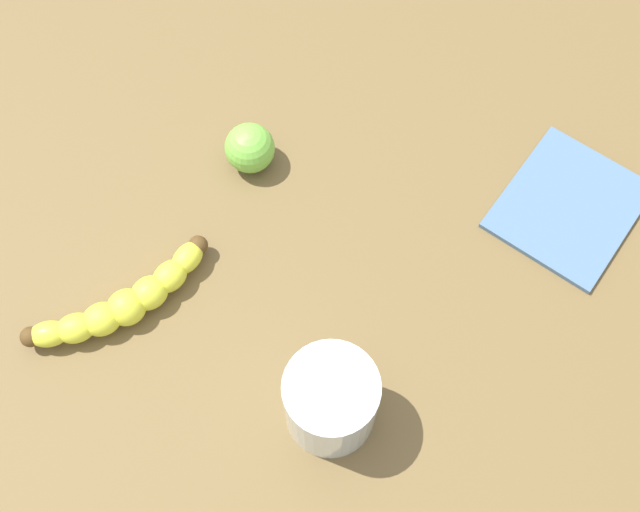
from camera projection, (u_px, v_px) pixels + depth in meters
The scene contains 5 objects.
wooden_tabletop at pixel (264, 277), 76.13cm from camera, with size 120.00×120.00×3.00cm, color brown.
banana at pixel (124, 302), 71.44cm from camera, with size 18.01×9.78×3.54cm.
smoothie_glass at pixel (331, 401), 64.79cm from camera, with size 8.12×8.12×8.93cm.
lime_fruit at pixel (250, 148), 77.79cm from camera, with size 5.21×5.21×5.21cm, color #75C142.
folded_napkin at pixel (569, 206), 77.52cm from camera, with size 14.79×12.51×0.60cm, color slate.
Camera 1 is at (-22.57, -21.24, 71.29)cm, focal length 42.47 mm.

